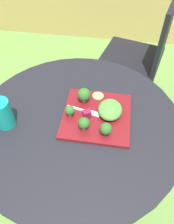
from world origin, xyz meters
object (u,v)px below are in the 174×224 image
object	(u,v)px
patio_chair	(145,50)
fork	(86,111)
salad_plate	(97,116)
drinking_glass	(3,115)

from	to	relation	value
patio_chair	fork	bearing A→B (deg)	-109.30
salad_plate	fork	xyz separation A→B (m)	(-0.05, 0.01, 0.01)
patio_chair	salad_plate	xyz separation A→B (m)	(-0.26, -0.88, 0.22)
patio_chair	salad_plate	size ratio (longest dim) A/B	3.19
salad_plate	fork	world-z (taller)	fork
salad_plate	patio_chair	bearing A→B (deg)	73.57
drinking_glass	patio_chair	bearing A→B (deg)	57.41
drinking_glass	fork	size ratio (longest dim) A/B	0.81
salad_plate	fork	size ratio (longest dim) A/B	1.83
fork	drinking_glass	bearing A→B (deg)	-162.12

